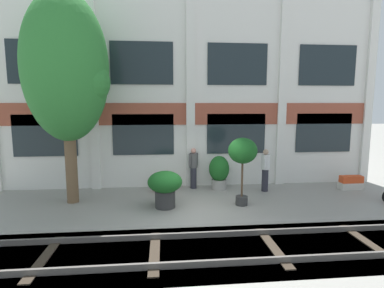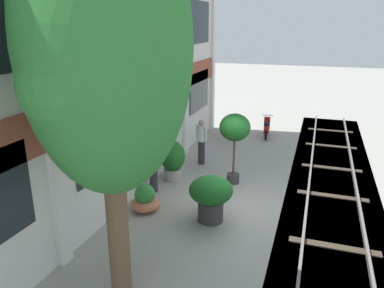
# 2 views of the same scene
# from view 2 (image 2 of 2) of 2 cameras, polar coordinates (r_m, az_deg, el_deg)

# --- Properties ---
(ground_plane) EXTENTS (80.00, 80.00, 0.00)m
(ground_plane) POSITION_cam_2_polar(r_m,az_deg,el_deg) (11.27, 6.50, -9.17)
(ground_plane) COLOR gray
(apartment_facade) EXTENTS (16.11, 0.64, 8.22)m
(apartment_facade) POSITION_cam_2_polar(r_m,az_deg,el_deg) (11.23, -9.65, 12.45)
(apartment_facade) COLOR silver
(apartment_facade) RESTS_ON ground
(rail_tracks) EXTENTS (23.75, 2.80, 0.43)m
(rail_tracks) POSITION_cam_2_polar(r_m,az_deg,el_deg) (11.17, 20.61, -11.35)
(rail_tracks) COLOR #423F3A
(rail_tracks) RESTS_ON ground
(broadleaf_tree) EXTENTS (3.00, 2.85, 7.29)m
(broadleaf_tree) POSITION_cam_2_polar(r_m,az_deg,el_deg) (6.38, -12.99, 13.27)
(broadleaf_tree) COLOR brown
(broadleaf_tree) RESTS_ON ground
(potted_plant_square_trough) EXTENTS (1.02, 0.43, 0.56)m
(potted_plant_square_trough) POSITION_cam_2_polar(r_m,az_deg,el_deg) (17.59, 5.22, 1.85)
(potted_plant_square_trough) COLOR beige
(potted_plant_square_trough) RESTS_ON ground
(potted_plant_wide_bowl) EXTENTS (0.84, 0.84, 0.80)m
(potted_plant_wide_bowl) POSITION_cam_2_polar(r_m,az_deg,el_deg) (10.84, -7.17, -8.43)
(potted_plant_wide_bowl) COLOR #B76647
(potted_plant_wide_bowl) RESTS_ON ground
(potted_plant_glazed_jar) EXTENTS (1.18, 1.18, 1.26)m
(potted_plant_glazed_jar) POSITION_cam_2_polar(r_m,az_deg,el_deg) (10.06, 2.88, -7.72)
(potted_plant_glazed_jar) COLOR #333333
(potted_plant_glazed_jar) RESTS_ON ground
(potted_plant_tall_urn) EXTENTS (1.00, 1.00, 2.37)m
(potted_plant_tall_urn) POSITION_cam_2_polar(r_m,az_deg,el_deg) (12.11, 6.54, 2.03)
(potted_plant_tall_urn) COLOR #333333
(potted_plant_tall_urn) RESTS_ON ground
(potted_plant_fluted_column) EXTENTS (0.84, 0.84, 1.40)m
(potted_plant_fluted_column) POSITION_cam_2_polar(r_m,az_deg,el_deg) (12.61, -2.97, -2.32)
(potted_plant_fluted_column) COLOR gray
(potted_plant_fluted_column) RESTS_ON ground
(scooter_near_curb) EXTENTS (1.38, 0.50, 0.98)m
(scooter_near_curb) POSITION_cam_2_polar(r_m,az_deg,el_deg) (17.81, 11.28, 2.36)
(scooter_near_curb) COLOR black
(scooter_near_curb) RESTS_ON ground
(resident_by_doorway) EXTENTS (0.42, 0.38, 1.70)m
(resident_by_doorway) POSITION_cam_2_polar(r_m,az_deg,el_deg) (11.76, -5.96, -3.09)
(resident_by_doorway) COLOR #282833
(resident_by_doorway) RESTS_ON ground
(resident_watching_tracks) EXTENTS (0.34, 0.48, 1.72)m
(resident_watching_tracks) POSITION_cam_2_polar(r_m,az_deg,el_deg) (14.02, 1.46, 0.55)
(resident_watching_tracks) COLOR #282833
(resident_watching_tracks) RESTS_ON ground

